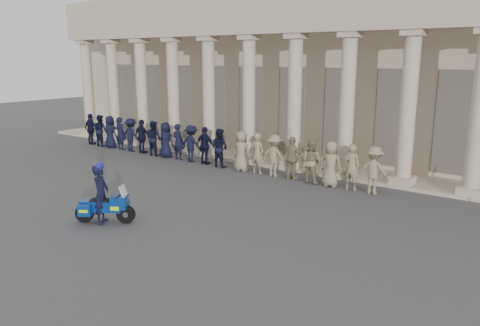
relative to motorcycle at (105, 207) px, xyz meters
name	(u,v)px	position (x,y,z in m)	size (l,w,h in m)	color
ground	(204,221)	(2.44, 2.03, -0.55)	(90.00, 90.00, 0.00)	#3E3E40
building	(376,70)	(2.44, 16.78, 3.97)	(40.00, 12.50, 9.00)	tan
officer_rank	(202,145)	(-3.10, 8.34, 0.40)	(18.97, 0.72, 1.89)	black
motorcycle	(105,207)	(0.00, 0.00, 0.00)	(1.74, 1.34, 1.27)	black
rider	(101,193)	(-0.09, -0.06, 0.44)	(0.76, 0.84, 2.01)	black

